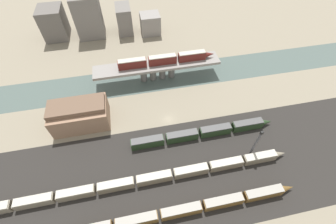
% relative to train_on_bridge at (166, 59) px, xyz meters
% --- Properties ---
extents(ground_plane, '(400.00, 400.00, 0.00)m').
position_rel_train_on_bridge_xyz_m(ground_plane, '(-4.07, -26.50, -10.69)').
color(ground_plane, gray).
extents(railbed_yard, '(280.00, 42.00, 0.01)m').
position_rel_train_on_bridge_xyz_m(railbed_yard, '(-4.07, -50.50, -10.69)').
color(railbed_yard, '#282623').
rests_on(railbed_yard, ground).
extents(river_water, '(320.00, 18.29, 0.01)m').
position_rel_train_on_bridge_xyz_m(river_water, '(-4.07, 0.00, -10.69)').
color(river_water, '#4C5B56').
rests_on(river_water, ground).
extents(bridge, '(59.29, 9.14, 8.66)m').
position_rel_train_on_bridge_xyz_m(bridge, '(-4.07, 0.00, -3.93)').
color(bridge, gray).
rests_on(bridge, ground).
extents(train_on_bridge, '(45.47, 3.04, 4.16)m').
position_rel_train_on_bridge_xyz_m(train_on_bridge, '(0.00, 0.00, 0.00)').
color(train_on_bridge, '#5B1E19').
rests_on(train_on_bridge, bridge).
extents(train_yard_near, '(72.79, 2.88, 3.80)m').
position_rel_train_on_bridge_xyz_m(train_yard_near, '(-6.25, -63.80, -8.83)').
color(train_yard_near, brown).
rests_on(train_yard_near, ground).
extents(train_yard_mid, '(107.09, 2.91, 3.55)m').
position_rel_train_on_bridge_xyz_m(train_yard_mid, '(-19.18, -51.52, -8.95)').
color(train_yard_mid, gray).
rests_on(train_yard_mid, ground).
extents(train_yard_far, '(57.76, 3.13, 3.91)m').
position_rel_train_on_bridge_xyz_m(train_yard_far, '(7.48, -37.03, -8.78)').
color(train_yard_far, '#23381E').
rests_on(train_yard_far, ground).
extents(warehouse_building, '(22.14, 13.23, 11.17)m').
position_rel_train_on_bridge_xyz_m(warehouse_building, '(-39.28, -20.73, -5.38)').
color(warehouse_building, '#937056').
rests_on(warehouse_building, ground).
extents(signal_tower, '(1.00, 0.80, 14.70)m').
position_rel_train_on_bridge_xyz_m(signal_tower, '(22.65, -48.59, -3.29)').
color(signal_tower, '#4C4C51').
rests_on(signal_tower, ground).
extents(city_block_far_left, '(12.93, 14.56, 17.25)m').
position_rel_train_on_bridge_xyz_m(city_block_far_left, '(-55.70, 48.08, -2.07)').
color(city_block_far_left, '#605B56').
rests_on(city_block_far_left, ground).
extents(city_block_left, '(14.73, 11.60, 23.45)m').
position_rel_train_on_bridge_xyz_m(city_block_left, '(-35.57, 45.06, 1.03)').
color(city_block_left, slate).
rests_on(city_block_left, ground).
extents(city_block_center, '(8.33, 13.98, 15.27)m').
position_rel_train_on_bridge_xyz_m(city_block_center, '(-15.91, 46.17, -3.06)').
color(city_block_center, slate).
rests_on(city_block_center, ground).
extents(city_block_right, '(11.21, 10.33, 11.48)m').
position_rel_train_on_bridge_xyz_m(city_block_right, '(-1.24, 41.32, -4.95)').
color(city_block_right, gray).
rests_on(city_block_right, ground).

